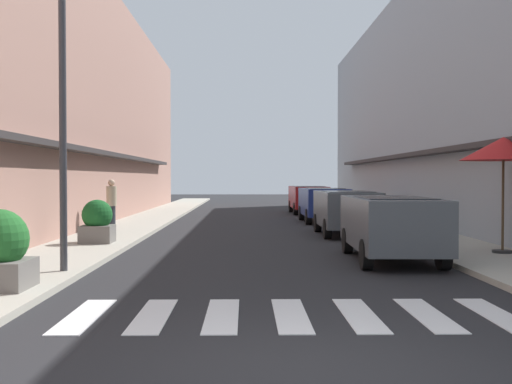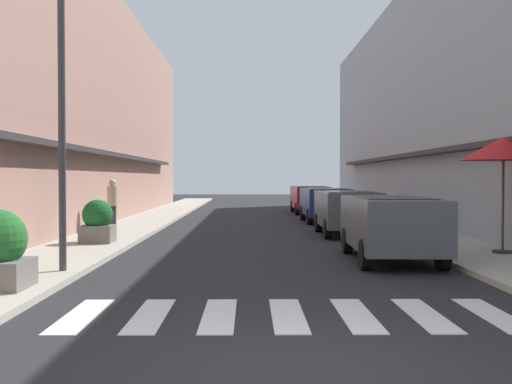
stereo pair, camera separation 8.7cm
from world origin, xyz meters
name	(u,v)px [view 1 (the left image)]	position (x,y,z in m)	size (l,w,h in m)	color
ground_plane	(262,228)	(0.00, 17.67, 0.00)	(97.21, 97.21, 0.00)	#232326
sidewalk_left	(132,227)	(-4.92, 17.67, 0.06)	(2.35, 61.86, 0.12)	#ADA899
sidewalk_right	(392,226)	(4.92, 17.67, 0.06)	(2.35, 61.86, 0.12)	#ADA899
building_row_left	(44,103)	(-8.59, 18.88, 4.87)	(5.50, 41.77, 9.75)	#A87A6B
building_row_right	(477,99)	(8.59, 18.88, 5.06)	(5.50, 41.77, 10.12)	#939EA8
crosswalk	(291,315)	(0.00, 2.57, 0.01)	(6.15, 2.20, 0.01)	silver
parked_car_near	(391,221)	(2.70, 8.20, 0.92)	(1.90, 4.39, 1.47)	#4C5156
parked_car_mid	(346,208)	(2.70, 14.59, 0.92)	(1.82, 3.93, 1.47)	#4C5156
parked_car_far	(323,201)	(2.70, 20.72, 0.92)	(1.86, 4.13, 1.47)	navy
parked_car_distant	(308,196)	(2.70, 27.29, 0.92)	(1.85, 4.44, 1.47)	maroon
street_lamp	(72,85)	(-3.94, 6.01, 3.67)	(1.19, 0.28, 5.87)	#38383D
cafe_umbrella	(503,149)	(5.49, 8.74, 2.58)	(2.03, 2.03, 2.75)	#262626
planter_midblock	(97,222)	(-4.71, 11.24, 0.69)	(0.86, 0.86, 1.19)	slate
pedestrian_walking_near	(112,204)	(-5.15, 15.11, 1.03)	(0.34, 0.34, 1.73)	#282B33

